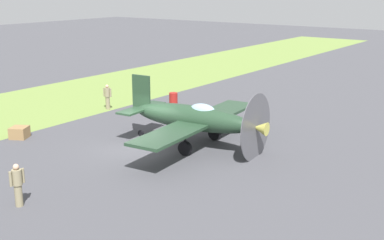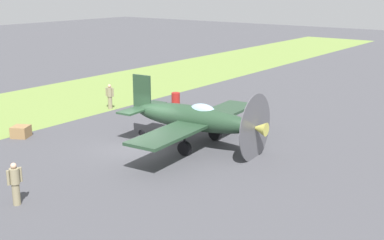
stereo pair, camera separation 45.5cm
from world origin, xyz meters
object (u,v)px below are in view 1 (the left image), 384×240
Objects in this scene: ground_crew_chief at (18,184)px; fuel_drum at (173,99)px; supply_crate at (19,132)px; ground_crew_mechanic at (107,96)px; airplane_lead at (195,118)px.

ground_crew_chief is 1.92× the size of fuel_drum.
supply_crate is (11.35, -2.01, -0.13)m from fuel_drum.
ground_crew_mechanic is 4.66m from fuel_drum.
ground_crew_mechanic is at bearing -38.36° from fuel_drum.
fuel_drum is at bearing -139.80° from airplane_lead.
ground_crew_chief is at bearing 18.65° from fuel_drum.
supply_crate is at bearing -10.04° from fuel_drum.
fuel_drum is 1.00× the size of supply_crate.
supply_crate is (-5.49, -7.69, -0.59)m from ground_crew_chief.
ground_crew_mechanic is 1.92× the size of fuel_drum.
fuel_drum is 11.53m from supply_crate.
ground_crew_chief is at bearing -10.99° from airplane_lead.
ground_crew_mechanic is (-13.20, -8.56, 0.00)m from ground_crew_chief.
ground_crew_chief is (10.12, -1.07, -0.62)m from airplane_lead.
ground_crew_chief is at bearing 109.71° from ground_crew_mechanic.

